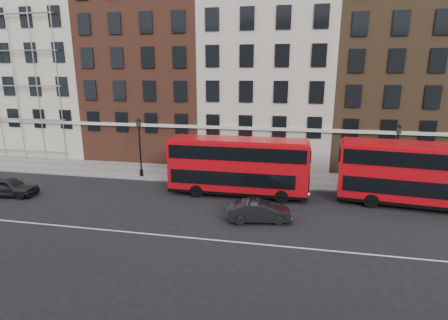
% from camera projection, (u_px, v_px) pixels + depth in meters
% --- Properties ---
extents(ground, '(120.00, 120.00, 0.00)m').
position_uv_depth(ground, '(242.00, 227.00, 21.91)').
color(ground, black).
rests_on(ground, ground).
extents(pavement, '(80.00, 5.00, 0.15)m').
position_uv_depth(pavement, '(259.00, 177.00, 31.87)').
color(pavement, gray).
rests_on(pavement, ground).
extents(kerb, '(80.00, 0.30, 0.16)m').
position_uv_depth(kerb, '(256.00, 186.00, 29.49)').
color(kerb, gray).
rests_on(kerb, ground).
extents(road_centre_line, '(70.00, 0.12, 0.01)m').
position_uv_depth(road_centre_line, '(237.00, 242.00, 20.01)').
color(road_centre_line, white).
rests_on(road_centre_line, ground).
extents(building_terrace, '(64.00, 11.95, 22.00)m').
position_uv_depth(building_terrace, '(265.00, 64.00, 36.40)').
color(building_terrace, beige).
rests_on(building_terrace, ground).
extents(bus_b, '(10.76, 2.65, 4.51)m').
position_uv_depth(bus_b, '(238.00, 165.00, 27.05)').
color(bus_b, red).
rests_on(bus_b, ground).
extents(bus_c, '(11.26, 3.89, 4.64)m').
position_uv_depth(bus_c, '(420.00, 174.00, 24.60)').
color(bus_c, red).
rests_on(bus_c, ground).
extents(car_rear, '(4.52, 2.20, 1.48)m').
position_uv_depth(car_rear, '(9.00, 187.00, 27.28)').
color(car_rear, '#252427').
rests_on(car_rear, ground).
extents(car_front, '(4.39, 2.24, 1.38)m').
position_uv_depth(car_front, '(259.00, 211.00, 22.65)').
color(car_front, black).
rests_on(car_front, ground).
extents(lamp_post_left, '(0.44, 0.44, 5.33)m').
position_uv_depth(lamp_post_left, '(140.00, 145.00, 31.31)').
color(lamp_post_left, black).
rests_on(lamp_post_left, pavement).
extents(lamp_post_right, '(0.44, 0.44, 5.33)m').
position_uv_depth(lamp_post_right, '(396.00, 154.00, 27.86)').
color(lamp_post_right, black).
rests_on(lamp_post_right, pavement).
extents(iron_railings, '(6.60, 0.06, 1.00)m').
position_uv_depth(iron_railings, '(261.00, 165.00, 33.82)').
color(iron_railings, black).
rests_on(iron_railings, pavement).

